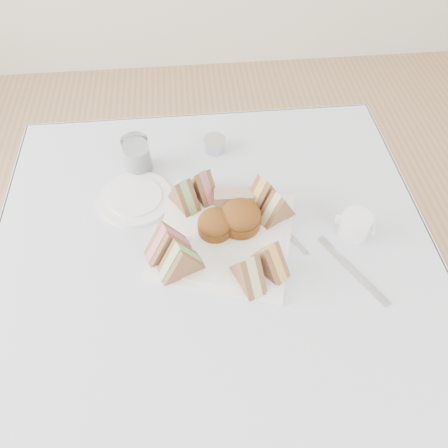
{
  "coord_description": "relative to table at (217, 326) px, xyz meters",
  "views": [
    {
      "loc": [
        -0.03,
        -0.56,
        1.57
      ],
      "look_at": [
        0.03,
        0.05,
        0.8
      ],
      "focal_mm": 35.0,
      "sensor_mm": 36.0,
      "label": 1
    }
  ],
  "objects": [
    {
      "name": "sandwich_br_a",
      "position": [
        0.15,
        0.09,
        0.43
      ],
      "size": [
        0.1,
        0.08,
        0.08
      ],
      "primitive_type": null,
      "rotation": [
        0.0,
        0.0,
        -2.63
      ],
      "color": "brown",
      "rests_on": "serving_plate"
    },
    {
      "name": "side_plate",
      "position": [
        -0.18,
        0.18,
        0.38
      ],
      "size": [
        0.21,
        0.21,
        0.01
      ],
      "primitive_type": "cylinder",
      "rotation": [
        0.0,
        0.0,
        0.14
      ],
      "color": "white",
      "rests_on": "tablecloth"
    },
    {
      "name": "fork",
      "position": [
        0.17,
        0.06,
        0.38
      ],
      "size": [
        0.09,
        0.17,
        0.0
      ],
      "primitive_type": "cube",
      "rotation": [
        0.0,
        0.0,
        0.47
      ],
      "color": "#B7B9C5",
      "rests_on": "tablecloth"
    },
    {
      "name": "tea_strainer",
      "position": [
        0.03,
        0.35,
        0.39
      ],
      "size": [
        0.08,
        0.08,
        0.03
      ],
      "primitive_type": "cylinder",
      "rotation": [
        0.0,
        0.0,
        -0.38
      ],
      "color": "#B7B9C5",
      "rests_on": "tablecloth"
    },
    {
      "name": "scone_left",
      "position": [
        0.01,
        0.06,
        0.42
      ],
      "size": [
        0.1,
        0.1,
        0.05
      ],
      "primitive_type": "cylinder",
      "rotation": [
        0.0,
        0.0,
        -0.22
      ],
      "color": "brown",
      "rests_on": "serving_plate"
    },
    {
      "name": "creamer_jug",
      "position": [
        0.33,
        0.03,
        0.41
      ],
      "size": [
        0.09,
        0.09,
        0.06
      ],
      "primitive_type": "cylinder",
      "rotation": [
        0.0,
        0.0,
        -0.3
      ],
      "color": "white",
      "rests_on": "tablecloth"
    },
    {
      "name": "scone_right",
      "position": [
        0.07,
        0.07,
        0.42
      ],
      "size": [
        0.1,
        0.1,
        0.06
      ],
      "primitive_type": "cylinder",
      "rotation": [
        0.0,
        0.0,
        0.05
      ],
      "color": "brown",
      "rests_on": "serving_plate"
    },
    {
      "name": "serving_plate",
      "position": [
        0.03,
        0.05,
        0.38
      ],
      "size": [
        0.38,
        0.38,
        0.01
      ],
      "primitive_type": "cube",
      "rotation": [
        0.0,
        0.0,
        -0.28
      ],
      "color": "white",
      "rests_on": "tablecloth"
    },
    {
      "name": "sandwich_fr_a",
      "position": [
        0.11,
        -0.06,
        0.43
      ],
      "size": [
        0.09,
        0.1,
        0.08
      ],
      "primitive_type": null,
      "rotation": [
        0.0,
        0.0,
        -0.91
      ],
      "color": "brown",
      "rests_on": "serving_plate"
    },
    {
      "name": "sandwich_fr_b",
      "position": [
        0.06,
        -0.08,
        0.43
      ],
      "size": [
        0.08,
        0.11,
        0.08
      ],
      "primitive_type": null,
      "rotation": [
        0.0,
        0.0,
        -1.2
      ],
      "color": "brown",
      "rests_on": "serving_plate"
    },
    {
      "name": "water_glass",
      "position": [
        -0.18,
        0.3,
        0.43
      ],
      "size": [
        0.07,
        0.07,
        0.1
      ],
      "primitive_type": "cylinder",
      "rotation": [
        0.0,
        0.0,
        0.09
      ],
      "color": "white",
      "rests_on": "tablecloth"
    },
    {
      "name": "tablecloth",
      "position": [
        0.0,
        0.0,
        0.37
      ],
      "size": [
        1.02,
        1.02,
        0.01
      ],
      "primitive_type": "cube",
      "color": "silver",
      "rests_on": "table"
    },
    {
      "name": "sandwich_bl_b",
      "position": [
        -0.01,
        0.17,
        0.43
      ],
      "size": [
        0.08,
        0.1,
        0.08
      ],
      "primitive_type": null,
      "rotation": [
        0.0,
        0.0,
        2.03
      ],
      "color": "brown",
      "rests_on": "serving_plate"
    },
    {
      "name": "sandwich_fl_a",
      "position": [
        -0.1,
        0.01,
        0.43
      ],
      "size": [
        0.11,
        0.08,
        0.09
      ],
      "primitive_type": null,
      "rotation": [
        0.0,
        0.0,
        0.35
      ],
      "color": "brown",
      "rests_on": "serving_plate"
    },
    {
      "name": "pastry_slice",
      "position": [
        0.06,
        0.13,
        0.41
      ],
      "size": [
        0.09,
        0.04,
        0.04
      ],
      "primitive_type": "cube",
      "rotation": [
        0.0,
        0.0,
        -0.05
      ],
      "color": "tan",
      "rests_on": "serving_plate"
    },
    {
      "name": "knife",
      "position": [
        0.3,
        -0.07,
        0.38
      ],
      "size": [
        0.12,
        0.19,
        0.0
      ],
      "primitive_type": "cube",
      "rotation": [
        0.0,
        0.0,
        0.5
      ],
      "color": "#B7B9C5",
      "rests_on": "tablecloth"
    },
    {
      "name": "table",
      "position": [
        0.0,
        0.0,
        0.0
      ],
      "size": [
        0.9,
        0.9,
        0.74
      ],
      "primitive_type": "cube",
      "color": "brown",
      "rests_on": "floor"
    },
    {
      "name": "sandwich_fl_b",
      "position": [
        -0.08,
        -0.04,
        0.43
      ],
      "size": [
        0.11,
        0.08,
        0.09
      ],
      "primitive_type": null,
      "rotation": [
        0.0,
        0.0,
        0.38
      ],
      "color": "brown",
      "rests_on": "serving_plate"
    },
    {
      "name": "floor",
      "position": [
        0.0,
        0.0,
        -0.37
      ],
      "size": [
        4.0,
        4.0,
        0.0
      ],
      "primitive_type": "plane",
      "color": "#9E7751",
      "rests_on": "ground"
    },
    {
      "name": "sandwich_br_b",
      "position": [
        0.13,
        0.13,
        0.43
      ],
      "size": [
        0.1,
        0.09,
        0.09
      ],
      "primitive_type": null,
      "rotation": [
        0.0,
        0.0,
        -2.51
      ],
      "color": "brown",
      "rests_on": "serving_plate"
    },
    {
      "name": "sandwich_bl_a",
      "position": [
        -0.06,
        0.15,
        0.43
      ],
      "size": [
        0.08,
        0.1,
        0.08
      ],
      "primitive_type": null,
      "rotation": [
        0.0,
        0.0,
        2.08
      ],
      "color": "brown",
      "rests_on": "serving_plate"
    }
  ]
}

